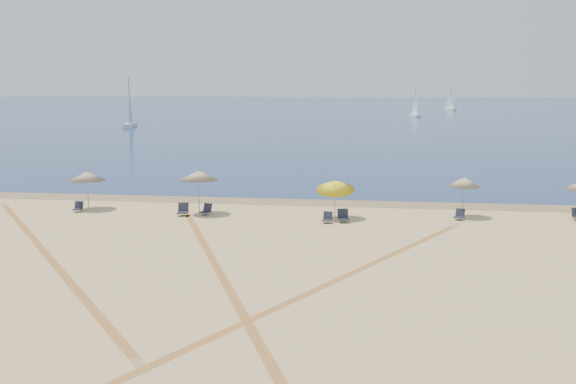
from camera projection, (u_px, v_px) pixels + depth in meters
The scene contains 17 objects.
ground at pixel (197, 346), 18.77m from camera, with size 160.00×160.00×0.00m, color tan.
ocean at pixel (361, 106), 238.78m from camera, with size 500.00×500.00×0.00m, color #0C2151.
wet_sand at pixel (296, 202), 42.24m from camera, with size 500.00×500.00×0.00m, color olive.
umbrella_1 at pixel (87, 176), 39.42m from camera, with size 2.16×2.16×2.40m.
umbrella_2 at pixel (198, 175), 37.92m from camera, with size 2.26×2.27×2.64m.
umbrella_3 at pixel (335, 185), 36.60m from camera, with size 2.23×2.30×2.49m.
umbrella_4 at pixel (464, 182), 37.03m from camera, with size 1.86×1.86×2.40m.
chair_1 at pixel (78, 207), 38.87m from camera, with size 0.56×0.64×0.62m.
chair_2 at pixel (183, 210), 37.70m from camera, with size 0.70×0.79×0.74m.
chair_3 at pixel (206, 210), 37.95m from camera, with size 0.72×0.78×0.66m.
chair_4 at pixel (327, 218), 35.71m from camera, with size 0.56×0.64×0.61m.
chair_5 at pixel (343, 216), 35.88m from camera, with size 0.75×0.83×0.73m.
chair_6 at pixel (459, 215), 36.52m from camera, with size 0.71×0.76×0.62m.
sailboat_0 at pixel (415, 107), 158.59m from camera, with size 2.85×5.60×8.09m.
sailboat_1 at pixel (450, 102), 201.15m from camera, with size 3.67×5.31×7.89m.
sailboat_2 at pixel (130, 112), 118.80m from camera, with size 2.74×6.29×9.09m.
tire_tracks at pixel (183, 266), 27.10m from camera, with size 52.05×43.36×0.00m.
Camera 1 is at (5.01, -17.27, 7.52)m, focal length 40.10 mm.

